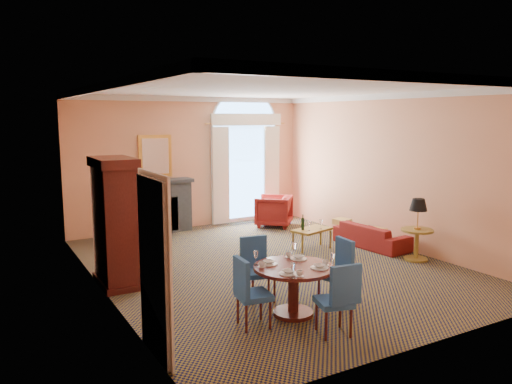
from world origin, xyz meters
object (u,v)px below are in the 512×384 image
armoire (116,224)px  armchair (274,211)px  sofa (371,235)px  side_table (418,223)px  coffee_table (312,230)px  dining_table (294,278)px

armoire → armchair: bearing=28.6°
armoire → sofa: 5.33m
armchair → side_table: 4.00m
sofa → armchair: (-0.74, 2.73, 0.14)m
coffee_table → side_table: bearing=-68.6°
armchair → side_table: side_table is taller
coffee_table → side_table: size_ratio=0.80×
side_table → armoire: bearing=164.9°
armoire → coffee_table: (4.06, 0.22, -0.60)m
armchair → sofa: bearing=57.9°
dining_table → sofa: bearing=32.7°
armoire → armchair: size_ratio=2.44×
armoire → side_table: 5.52m
dining_table → coffee_table: (2.28, 2.72, -0.13)m
sofa → side_table: (0.05, -1.18, 0.49)m
sofa → armchair: bearing=10.1°
sofa → coffee_table: 1.31m
sofa → coffee_table: size_ratio=1.78×
armoire → coffee_table: armoire is taller
side_table → coffee_table: bearing=127.3°
sofa → side_table: 1.28m
armoire → side_table: size_ratio=1.78×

